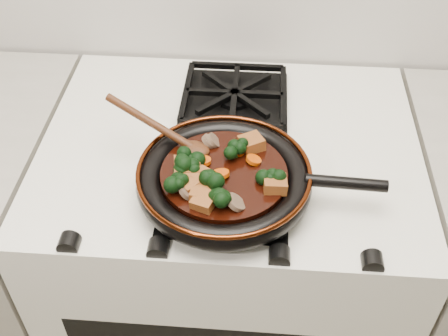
{
  "coord_description": "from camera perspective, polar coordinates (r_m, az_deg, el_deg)",
  "views": [
    {
      "loc": [
        0.05,
        0.84,
        1.64
      ],
      "look_at": [
        -0.0,
        1.54,
        0.97
      ],
      "focal_mm": 45.0,
      "sensor_mm": 36.0,
      "label": 1
    }
  ],
  "objects": [
    {
      "name": "tofu_cube_1",
      "position": [
        0.95,
        -3.55,
        -1.51
      ],
      "size": [
        0.05,
        0.05,
        0.02
      ],
      "primitive_type": "cube",
      "rotation": [
        0.03,
        -0.05,
        0.84
      ],
      "color": "brown",
      "rests_on": "braising_sauce"
    },
    {
      "name": "mushroom_slice_3",
      "position": [
        0.92,
        1.15,
        -3.51
      ],
      "size": [
        0.04,
        0.05,
        0.03
      ],
      "primitive_type": "cylinder",
      "rotation": [
        0.63,
        0.0,
        1.87
      ],
      "color": "brown",
      "rests_on": "braising_sauce"
    },
    {
      "name": "mushroom_slice_0",
      "position": [
        0.94,
        -3.68,
        -2.37
      ],
      "size": [
        0.03,
        0.04,
        0.03
      ],
      "primitive_type": "cylinder",
      "rotation": [
        0.69,
        0.0,
        1.67
      ],
      "color": "brown",
      "rests_on": "braising_sauce"
    },
    {
      "name": "skillet",
      "position": [
        0.99,
        0.14,
        -1.1
      ],
      "size": [
        0.44,
        0.31,
        0.05
      ],
      "rotation": [
        0.0,
        0.0,
        -0.04
      ],
      "color": "black",
      "rests_on": "burner_grate_front"
    },
    {
      "name": "tofu_cube_3",
      "position": [
        0.95,
        -1.55,
        -1.5
      ],
      "size": [
        0.04,
        0.03,
        0.02
      ],
      "primitive_type": "cube",
      "rotation": [
        0.09,
        0.09,
        3.09
      ],
      "color": "brown",
      "rests_on": "braising_sauce"
    },
    {
      "name": "carrot_coin_3",
      "position": [
        0.97,
        -2.88,
        -0.48
      ],
      "size": [
        0.03,
        0.03,
        0.02
      ],
      "primitive_type": "cylinder",
      "rotation": [
        -0.16,
        -0.27,
        0.0
      ],
      "color": "#CA4505",
      "rests_on": "braising_sauce"
    },
    {
      "name": "mushroom_slice_1",
      "position": [
        1.03,
        -1.52,
        2.71
      ],
      "size": [
        0.03,
        0.04,
        0.03
      ],
      "primitive_type": "cylinder",
      "rotation": [
        0.76,
        0.0,
        1.77
      ],
      "color": "brown",
      "rests_on": "braising_sauce"
    },
    {
      "name": "carrot_coin_2",
      "position": [
        1.0,
        3.03,
        0.83
      ],
      "size": [
        0.03,
        0.03,
        0.02
      ],
      "primitive_type": "cylinder",
      "rotation": [
        -0.14,
        0.31,
        0.0
      ],
      "color": "#CA4505",
      "rests_on": "braising_sauce"
    },
    {
      "name": "tofu_cube_0",
      "position": [
        0.95,
        5.2,
        -1.62
      ],
      "size": [
        0.04,
        0.04,
        0.03
      ],
      "primitive_type": "cube",
      "rotation": [
        -0.1,
        0.05,
        0.08
      ],
      "color": "brown",
      "rests_on": "braising_sauce"
    },
    {
      "name": "stove",
      "position": [
        1.46,
        0.49,
        -10.9
      ],
      "size": [
        0.76,
        0.6,
        0.9
      ],
      "primitive_type": "cube",
      "color": "white",
      "rests_on": "ground"
    },
    {
      "name": "tofu_cube_6",
      "position": [
        0.92,
        -2.02,
        -3.41
      ],
      "size": [
        0.05,
        0.05,
        0.02
      ],
      "primitive_type": "cube",
      "rotation": [
        -0.06,
        -0.04,
        1.21
      ],
      "color": "brown",
      "rests_on": "braising_sauce"
    },
    {
      "name": "carrot_coin_5",
      "position": [
        1.0,
        -2.12,
        0.72
      ],
      "size": [
        0.03,
        0.03,
        0.01
      ],
      "primitive_type": "cylinder",
      "rotation": [
        -0.16,
        -0.06,
        0.0
      ],
      "color": "#CA4505",
      "rests_on": "braising_sauce"
    },
    {
      "name": "broccoli_floret_2",
      "position": [
        0.98,
        -3.49,
        0.46
      ],
      "size": [
        0.09,
        0.08,
        0.07
      ],
      "primitive_type": null,
      "rotation": [
        0.25,
        -0.08,
        1.21
      ],
      "color": "black",
      "rests_on": "braising_sauce"
    },
    {
      "name": "burner_grate_front",
      "position": [
        1.02,
        0.09,
        -2.08
      ],
      "size": [
        0.23,
        0.23,
        0.03
      ],
      "primitive_type": null,
      "color": "black",
      "rests_on": "stove"
    },
    {
      "name": "broccoli_floret_0",
      "position": [
        0.98,
        -3.6,
        0.11
      ],
      "size": [
        0.08,
        0.08,
        0.07
      ],
      "primitive_type": null,
      "rotation": [
        0.18,
        -0.18,
        1.89
      ],
      "color": "black",
      "rests_on": "braising_sauce"
    },
    {
      "name": "broccoli_floret_4",
      "position": [
        0.95,
        -1.52,
        -1.76
      ],
      "size": [
        0.07,
        0.07,
        0.07
      ],
      "primitive_type": null,
      "rotation": [
        -0.23,
        -0.2,
        1.66
      ],
      "color": "black",
      "rests_on": "braising_sauce"
    },
    {
      "name": "broccoli_floret_1",
      "position": [
        0.96,
        4.83,
        -0.82
      ],
      "size": [
        0.06,
        0.07,
        0.06
      ],
      "primitive_type": null,
      "rotation": [
        -0.03,
        -0.23,
        1.52
      ],
      "color": "black",
      "rests_on": "braising_sauce"
    },
    {
      "name": "burner_grate_back",
      "position": [
        1.23,
        1.08,
        7.28
      ],
      "size": [
        0.23,
        0.23,
        0.03
      ],
      "primitive_type": null,
      "color": "black",
      "rests_on": "stove"
    },
    {
      "name": "broccoli_floret_3",
      "position": [
        0.95,
        -4.67,
        -1.53
      ],
      "size": [
        0.07,
        0.06,
        0.06
      ],
      "primitive_type": null,
      "rotation": [
        -0.01,
        0.14,
        0.06
      ],
      "color": "black",
      "rests_on": "braising_sauce"
    },
    {
      "name": "tofu_cube_7",
      "position": [
        0.96,
        -2.12,
        -1.03
      ],
      "size": [
        0.05,
        0.05,
        0.02
      ],
      "primitive_type": "cube",
      "rotation": [
        0.11,
        0.04,
        1.08
      ],
      "color": "brown",
      "rests_on": "braising_sauce"
    },
    {
      "name": "braising_sauce",
      "position": [
        0.99,
        0.0,
        -0.88
      ],
      "size": [
        0.22,
        0.22,
        0.02
      ],
      "primitive_type": "cylinder",
      "color": "black",
      "rests_on": "skillet"
    },
    {
      "name": "carrot_coin_1",
      "position": [
        0.97,
        -0.37,
        -0.6
      ],
      "size": [
        0.03,
        0.03,
        0.02
      ],
      "primitive_type": "cylinder",
      "rotation": [
        -0.3,
        -0.15,
        0.0
      ],
      "color": "#CA4505",
      "rests_on": "braising_sauce"
    },
    {
      "name": "tofu_cube_4",
      "position": [
        0.94,
        -2.36,
        -2.62
      ],
      "size": [
        0.04,
        0.04,
        0.02
      ],
      "primitive_type": "cube",
      "rotation": [
        0.06,
        0.05,
        1.49
      ],
      "color": "brown",
      "rests_on": "braising_sauce"
    },
    {
      "name": "broccoli_floret_6",
      "position": [
        0.92,
        -0.02,
        -3.26
      ],
      "size": [
        0.07,
        0.07,
        0.06
      ],
      "primitive_type": null,
      "rotation": [
        -0.17,
        -0.06,
        1.45
      ],
      "color": "black",
      "rests_on": "braising_sauce"
    },
    {
      "name": "tofu_cube_5",
      "position": [
        0.98,
        -3.75,
        -0.0
      ],
      "size": [
        0.05,
        0.05,
        0.03
      ],
      "primitive_type": "cube",
      "rotation": [
        0.03,
        -0.03,
        1.73
      ],
      "color": "brown",
      "rests_on": "braising_sauce"
    },
    {
      "name": "tofu_cube_2",
      "position": [
        1.03,
        2.82,
        2.54
      ],
      "size": [
        0.06,
        0.06,
        0.03
      ],
      "primitive_type": "cube",
      "rotation": [
        -0.05,
        0.12,
        2.04
      ],
      "color": "brown",
      "rests_on": "braising_sauce"
    },
    {
      "name": "carrot_coin_4",
      "position": [
        0.94,
        -1.87,
        -2.82
      ],
      "size": [
        0.03,
        0.03,
        0.02
      ],
      "primitive_type": "cylinder",
      "rotation": [
        -0.13,
        -0.27,
        0.0
      ],
      "color": "#CA4505",
      "rests_on": "braising_sauce"
    },
    {
      "name": "mushroom_slice_2",
      "position": [
        1.03,
        -1.06,
        2.8
      ],
      "size": [
        0.03,
        0.04,
        0.03
      ],
      "primitive_type": "cylinder",
      "rotation": [
        0.89,
        0.0,
        1.76
      ],
      "color": "brown",
      "rests_on": "braising_sauce"
    },
    {
      "name": "carrot_coin_0",
      "position": [
        1.02,
        1.38,
        1.81
      ],
      "size": [
        0.03,
        0.03,
        0.01
      ],
      "primitive_type": "cylinder",
      "rotation": [
        0.1,
        -0.02,
        0.0
      ],
      "color": "#CA4505",
      "rests_on": "braising_sauce"
    },
    {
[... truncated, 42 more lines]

